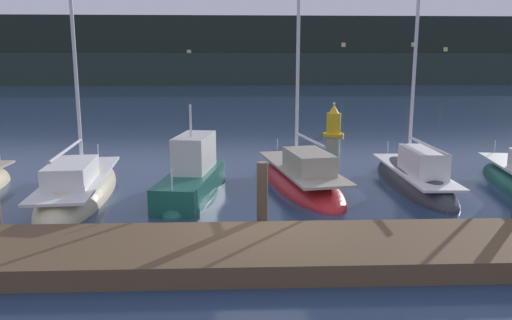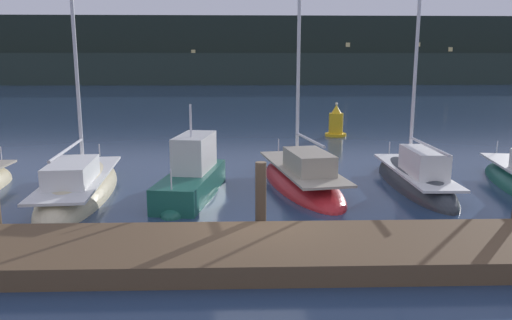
{
  "view_description": "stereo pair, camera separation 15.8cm",
  "coord_description": "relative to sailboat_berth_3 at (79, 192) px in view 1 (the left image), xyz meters",
  "views": [
    {
      "loc": [
        -0.66,
        -11.96,
        4.36
      ],
      "look_at": [
        0.0,
        3.84,
        1.2
      ],
      "focal_mm": 35.0,
      "sensor_mm": 36.0,
      "label": 1
    },
    {
      "loc": [
        -0.5,
        -11.97,
        4.36
      ],
      "look_at": [
        0.0,
        3.84,
        1.2
      ],
      "focal_mm": 35.0,
      "sensor_mm": 36.0,
      "label": 2
    }
  ],
  "objects": [
    {
      "name": "sailboat_berth_3",
      "position": [
        0.0,
        0.0,
        0.0
      ],
      "size": [
        2.73,
        8.0,
        11.28
      ],
      "color": "beige",
      "rests_on": "ground"
    },
    {
      "name": "motorboat_berth_4",
      "position": [
        3.74,
        -0.25,
        0.24
      ],
      "size": [
        2.29,
        5.34,
        3.56
      ],
      "color": "#195647",
      "rests_on": "ground"
    },
    {
      "name": "ground_plane",
      "position": [
        5.83,
        -4.2,
        -0.11
      ],
      "size": [
        400.0,
        400.0,
        0.0
      ],
      "primitive_type": "plane",
      "color": "navy"
    },
    {
      "name": "channel_buoy",
      "position": [
        10.92,
        12.68,
        0.62
      ],
      "size": [
        1.24,
        1.24,
        1.98
      ],
      "color": "gold",
      "rests_on": "ground"
    },
    {
      "name": "mooring_pile_2",
      "position": [
        5.83,
        -4.1,
        0.83
      ],
      "size": [
        0.28,
        0.28,
        1.89
      ],
      "primitive_type": "cylinder",
      "color": "#4C3D2D",
      "rests_on": "ground"
    },
    {
      "name": "sailboat_berth_6",
      "position": [
        11.47,
        0.77,
        0.02
      ],
      "size": [
        1.81,
        7.11,
        8.79
      ],
      "color": "#2D3338",
      "rests_on": "ground"
    },
    {
      "name": "sailboat_berth_5",
      "position": [
        7.49,
        0.92,
        0.05
      ],
      "size": [
        3.19,
        7.44,
        11.06
      ],
      "color": "red",
      "rests_on": "ground"
    },
    {
      "name": "hillside_backdrop",
      "position": [
        3.11,
        88.09,
        5.76
      ],
      "size": [
        240.0,
        23.0,
        12.75
      ],
      "color": "#1E2823",
      "rests_on": "ground"
    },
    {
      "name": "dock",
      "position": [
        5.83,
        -5.75,
        0.11
      ],
      "size": [
        34.24,
        2.8,
        0.45
      ],
      "primitive_type": "cube",
      "color": "brown",
      "rests_on": "ground"
    }
  ]
}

